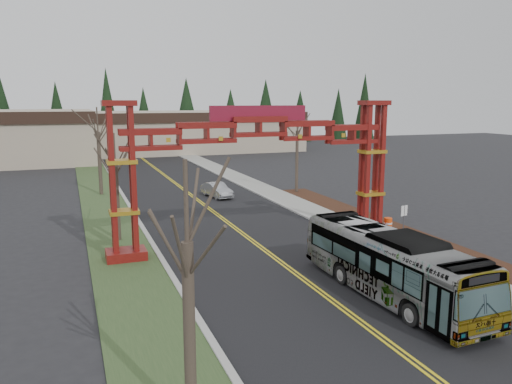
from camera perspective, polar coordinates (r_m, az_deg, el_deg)
name	(u,v)px	position (r m, az deg, el deg)	size (l,w,h in m)	color
road	(225,221)	(37.54, -3.54, -3.30)	(12.00, 110.00, 0.02)	black
lane_line_left	(224,221)	(37.50, -3.71, -3.29)	(0.12, 100.00, 0.01)	yellow
lane_line_right	(227,220)	(37.57, -3.36, -3.26)	(0.12, 100.00, 0.01)	yellow
curb_right	(299,213)	(39.71, 4.98, -2.46)	(0.30, 110.00, 0.15)	#AEAEA9
sidewalk_right	(316,212)	(40.34, 6.84, -2.29)	(2.60, 110.00, 0.14)	gray
landscape_strip	(486,265)	(30.13, 24.78, -7.60)	(2.60, 50.00, 0.12)	black
grass_median	(115,230)	(36.08, -15.80, -4.19)	(4.00, 110.00, 0.08)	#324A25
curb_left	(142,227)	(36.26, -12.89, -3.93)	(0.30, 110.00, 0.15)	#AEAEA9
gateway_arch	(259,150)	(29.99, 0.30, 4.86)	(18.20, 1.60, 8.90)	#620E0D
retail_building_east	(189,131)	(92.34, -7.72, 6.95)	(38.00, 20.30, 7.00)	#B9A68D
conifer_treeline	(126,113)	(102.50, -14.68, 8.70)	(116.10, 5.60, 13.00)	black
transit_bus	(390,264)	(23.76, 15.05, -7.96)	(2.58, 11.03, 3.07)	#96989D
silver_sedan	(217,190)	(46.63, -4.50, 0.23)	(1.45, 4.16, 1.37)	#A5A8AD
bare_tree_median_near	(187,243)	(12.83, -7.88, -5.85)	(3.21, 3.21, 7.45)	#382D26
bare_tree_median_mid	(115,166)	(32.46, -15.79, 2.92)	(3.04, 3.04, 6.91)	#382D26
bare_tree_median_far	(98,132)	(49.25, -17.61, 6.53)	(3.49, 3.49, 8.32)	#382D26
bare_tree_right_far	(297,131)	(48.35, 4.74, 6.94)	(2.96, 2.96, 8.01)	#382D26
street_sign	(404,216)	(32.74, 16.55, -2.66)	(0.54, 0.17, 2.40)	#3F3F44
barrel_south	(388,225)	(35.19, 14.84, -3.70)	(0.56, 0.56, 1.04)	#F2460D
barrel_mid	(365,217)	(37.39, 12.30, -2.84)	(0.51, 0.51, 0.95)	#F2460D
barrel_north	(362,216)	(38.03, 11.98, -2.65)	(0.48, 0.48, 0.90)	#F2460D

